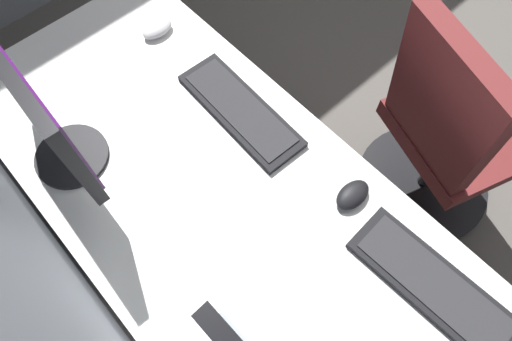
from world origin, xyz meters
TOP-DOWN VIEW (x-y plane):
  - floor_plane at (0.00, 0.00)m, footprint 4.61×4.61m
  - desk at (-0.02, 1.53)m, footprint 1.86×0.74m
  - drawer_pedestal at (0.29, 1.56)m, footprint 0.40×0.51m
  - monitor_secondary at (0.43, 1.75)m, footprint 0.47×0.20m
  - keyboard_main at (-0.45, 1.31)m, footprint 0.43×0.16m
  - keyboard_spare at (0.24, 1.31)m, footprint 0.42×0.16m
  - mouse_main at (-0.16, 1.28)m, footprint 0.06×0.10m
  - mouse_spare at (0.64, 1.31)m, footprint 0.06×0.10m
  - office_chair at (-0.19, 0.75)m, footprint 0.56×0.60m

SIDE VIEW (x-z plane):
  - floor_plane at x=0.00m, z-range 0.00..0.00m
  - drawer_pedestal at x=0.29m, z-range 0.00..0.69m
  - office_chair at x=-0.19m, z-range -0.03..0.94m
  - desk at x=-0.02m, z-range 0.30..1.03m
  - keyboard_main at x=-0.45m, z-range 0.73..0.75m
  - keyboard_spare at x=0.24m, z-range 0.73..0.75m
  - mouse_main at x=-0.16m, z-range 0.73..0.76m
  - mouse_spare at x=0.64m, z-range 0.73..0.76m
  - monitor_secondary at x=0.43m, z-range 0.76..1.18m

